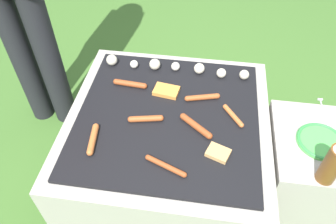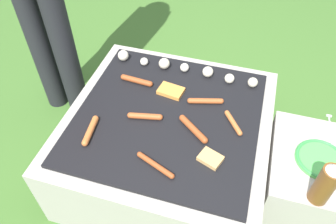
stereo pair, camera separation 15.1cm
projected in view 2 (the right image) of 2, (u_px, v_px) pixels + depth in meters
The scene contains 16 objects.
ground_plane at pixel (168, 166), 1.83m from camera, with size 14.00×14.00×0.00m, color #3D6628.
grill at pixel (168, 143), 1.68m from camera, with size 0.95×0.95×0.42m.
side_ledge at pixel (304, 185), 1.50m from camera, with size 0.38×0.46×0.42m.
sausage_back_center at pixel (233, 123), 1.47m from camera, with size 0.10×0.13×0.02m.
sausage_front_left at pixel (155, 165), 1.32m from camera, with size 0.18×0.08×0.02m.
sausage_back_left at pixel (145, 116), 1.50m from camera, with size 0.16×0.06×0.03m.
sausage_front_right at pixel (90, 130), 1.44m from camera, with size 0.05×0.17×0.03m.
sausage_back_right at pixel (206, 101), 1.57m from camera, with size 0.17×0.07×0.03m.
sausage_mid_left at pixel (137, 80), 1.67m from camera, with size 0.18×0.04×0.03m.
sausage_front_center at pixel (193, 129), 1.44m from camera, with size 0.15×0.13×0.03m.
bread_slice_left at pixel (171, 91), 1.62m from camera, with size 0.13×0.10×0.02m.
bread_slice_right at pixel (210, 158), 1.34m from camera, with size 0.11×0.10×0.02m.
mushroom_row at pixel (182, 68), 1.72m from camera, with size 0.76×0.07×0.06m.
plate_colorful at pixel (321, 159), 1.34m from camera, with size 0.20×0.20×0.02m.
condiment_bottle at pixel (326, 183), 1.16m from camera, with size 0.07×0.07×0.22m.
fork_utensil at pixel (330, 130), 1.46m from camera, with size 0.02×0.21×0.01m.
Camera 2 is at (0.30, -0.99, 1.54)m, focal length 35.00 mm.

